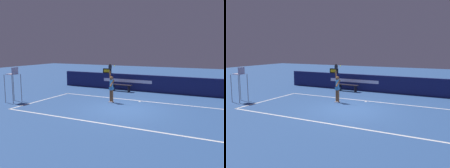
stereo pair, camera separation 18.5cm
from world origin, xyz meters
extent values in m
plane|color=#2F5491|center=(0.00, 0.00, 0.00)|extent=(60.00, 60.00, 0.00)
cube|color=white|center=(0.00, 2.46, 0.00)|extent=(11.29, 0.11, 0.00)
cube|color=white|center=(0.00, -2.72, 0.00)|extent=(11.29, 0.11, 0.00)
cube|color=white|center=(-5.64, -0.13, 0.00)|extent=(0.11, 5.30, 0.00)
cube|color=white|center=(0.00, 2.31, 0.00)|extent=(0.11, 0.30, 0.00)
cube|color=#151A4C|center=(0.00, 5.77, 0.63)|extent=(16.19, 0.26, 1.26)
cube|color=silver|center=(-2.34, 5.64, 0.75)|extent=(4.05, 0.01, 0.24)
cube|color=black|center=(-4.14, 5.77, 1.45)|extent=(0.69, 0.18, 0.37)
cube|color=yellow|center=(-4.14, 5.68, 1.45)|extent=(0.54, 0.01, 0.23)
cylinder|color=brown|center=(-1.37, 1.23, 0.40)|extent=(0.12, 0.12, 0.81)
cylinder|color=brown|center=(-1.51, 1.26, 0.40)|extent=(0.12, 0.12, 0.81)
cube|color=white|center=(-1.38, 1.21, 0.04)|extent=(0.16, 0.26, 0.07)
cube|color=white|center=(-1.51, 1.24, 0.04)|extent=(0.16, 0.26, 0.07)
cylinder|color=#3785C8|center=(-1.44, 1.24, 1.09)|extent=(0.21, 0.21, 0.57)
cube|color=#3785C8|center=(-1.44, 1.24, 0.85)|extent=(0.29, 0.25, 0.16)
sphere|color=brown|center=(-1.44, 1.24, 1.51)|extent=(0.22, 0.22, 0.22)
cylinder|color=brown|center=(-1.54, 1.27, 1.65)|extent=(0.18, 0.13, 0.54)
cylinder|color=brown|center=(-1.35, 1.16, 1.19)|extent=(0.19, 0.41, 0.42)
ellipsoid|color=black|center=(-1.54, 1.27, 2.17)|extent=(0.28, 0.10, 0.34)
cylinder|color=black|center=(-1.54, 1.27, 1.98)|extent=(0.03, 0.03, 0.18)
sphere|color=#CDE62D|center=(-1.24, 1.24, 2.23)|extent=(0.07, 0.07, 0.07)
cylinder|color=#AAB3BB|center=(-7.17, -1.03, 0.85)|extent=(0.05, 0.05, 1.70)
cylinder|color=#AAB3BB|center=(-7.17, -1.69, 0.85)|extent=(0.05, 0.05, 1.70)
cylinder|color=#AAB3BB|center=(-6.51, -1.03, 0.85)|extent=(0.05, 0.05, 1.70)
cylinder|color=#AAB3BB|center=(-6.51, -1.69, 0.85)|extent=(0.05, 0.05, 1.70)
cube|color=#B9A8BB|center=(-6.84, -1.36, 1.72)|extent=(0.52, 0.52, 0.04)
cube|color=#B9A8BB|center=(-6.60, -1.36, 1.94)|extent=(0.04, 0.47, 0.40)
cube|color=black|center=(-2.55, 5.03, 0.50)|extent=(1.77, 0.47, 0.05)
cube|color=black|center=(-3.21, 5.08, 0.25)|extent=(0.08, 0.32, 0.50)
cube|color=black|center=(-1.89, 4.99, 0.25)|extent=(0.08, 0.32, 0.50)
camera|label=1|loc=(5.27, -11.92, 3.30)|focal=39.83mm
camera|label=2|loc=(5.43, -11.84, 3.30)|focal=39.83mm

